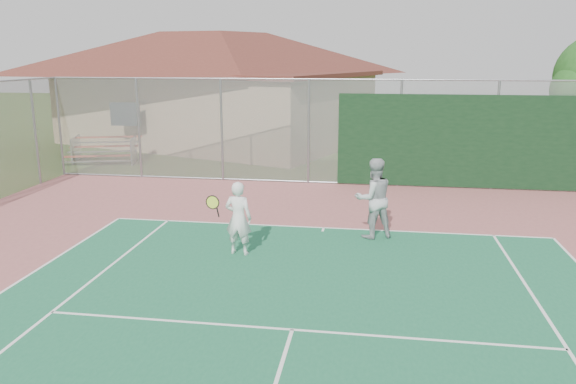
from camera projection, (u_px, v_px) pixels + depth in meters
The scene contains 5 objects.
back_fence at pixel (403, 137), 18.34m from camera, with size 20.08×0.11×3.53m.
clubhouse at pixel (216, 77), 27.79m from camera, with size 17.26×14.36×6.38m.
bleachers at pixel (104, 149), 22.96m from camera, with size 3.05×2.23×0.99m.
player_white_front at pixel (238, 219), 12.10m from camera, with size 0.95×0.57×1.62m.
player_grey_back at pixel (374, 199), 13.21m from camera, with size 1.14×1.03×1.91m.
Camera 1 is at (1.17, -1.63, 4.24)m, focal length 35.00 mm.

